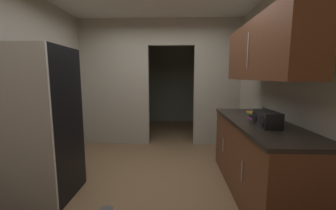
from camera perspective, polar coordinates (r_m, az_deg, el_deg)
name	(u,v)px	position (r m, az deg, el deg)	size (l,w,h in m)	color
ground	(151,182)	(3.14, -4.56, -20.31)	(20.00, 20.00, 0.00)	brown
kitchen_partition	(157,80)	(4.50, -3.13, 6.99)	(3.40, 0.12, 2.67)	#ADA899
adjoining_room_shell	(164,82)	(6.15, -1.06, 6.47)	(3.40, 2.38, 2.67)	gray
kitchen_flank_right	(302,90)	(2.76, 32.99, 3.58)	(0.10, 4.23, 2.67)	#ADA899
refrigerator	(39,125)	(2.92, -31.87, -4.59)	(0.73, 0.74, 1.82)	black
lower_cabinet_run	(257,157)	(2.92, 23.27, -13.09)	(0.67, 2.00, 0.93)	brown
upper_cabinet_counterside	(264,50)	(2.76, 24.77, 13.47)	(0.36, 1.80, 0.69)	brown
boombox	(267,119)	(2.51, 25.54, -3.47)	(0.20, 0.35, 0.20)	black
book_stack	(254,115)	(2.88, 22.60, -2.67)	(0.16, 0.16, 0.10)	#8C3893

